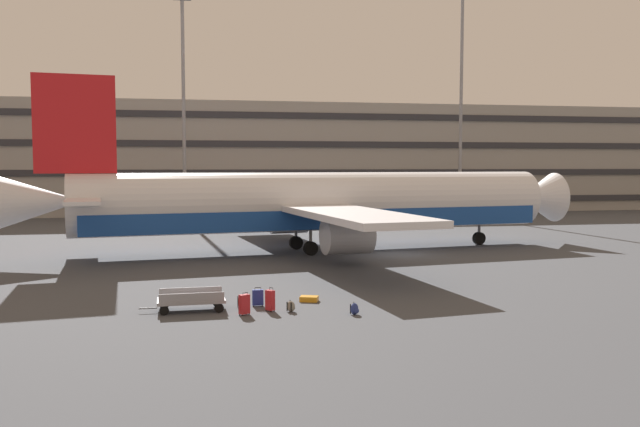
{
  "coord_description": "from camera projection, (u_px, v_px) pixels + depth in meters",
  "views": [
    {
      "loc": [
        -12.62,
        -41.26,
        5.72
      ],
      "look_at": [
        -5.8,
        -4.7,
        3.0
      ],
      "focal_mm": 37.62,
      "sensor_mm": 36.0,
      "label": 1
    }
  ],
  "objects": [
    {
      "name": "backpack_purple",
      "position": [
        291.0,
        307.0,
        26.03
      ],
      "size": [
        0.42,
        0.43,
        0.48
      ],
      "color": "gray",
      "rests_on": "ground_plane"
    },
    {
      "name": "backpack_scuffed",
      "position": [
        355.0,
        309.0,
        25.54
      ],
      "size": [
        0.44,
        0.42,
        0.49
      ],
      "color": "navy",
      "rests_on": "ground_plane"
    },
    {
      "name": "suitcase_silver",
      "position": [
        244.0,
        304.0,
        25.48
      ],
      "size": [
        0.45,
        0.39,
        0.88
      ],
      "color": "#B21E23",
      "rests_on": "ground_plane"
    },
    {
      "name": "baggage_cart",
      "position": [
        191.0,
        300.0,
        26.18
      ],
      "size": [
        3.32,
        1.4,
        0.82
      ],
      "color": "gray",
      "rests_on": "ground_plane"
    },
    {
      "name": "light_mast_center_left",
      "position": [
        461.0,
        80.0,
        74.16
      ],
      "size": [
        1.8,
        0.5,
        26.59
      ],
      "color": "gray",
      "rests_on": "ground_plane"
    },
    {
      "name": "suitcase_navy",
      "position": [
        309.0,
        299.0,
        28.03
      ],
      "size": [
        0.86,
        0.71,
        0.22
      ],
      "color": "orange",
      "rests_on": "ground_plane"
    },
    {
      "name": "ground_plane",
      "position": [
        395.0,
        253.0,
        43.18
      ],
      "size": [
        600.0,
        600.0,
        0.0
      ],
      "primitive_type": "plane",
      "color": "#424449"
    },
    {
      "name": "terminal_structure",
      "position": [
        293.0,
        159.0,
        87.1
      ],
      "size": [
        178.46,
        22.12,
        12.87
      ],
      "color": "gray",
      "rests_on": "ground_plane"
    },
    {
      "name": "light_mast_left",
      "position": [
        183.0,
        91.0,
        68.75
      ],
      "size": [
        1.8,
        0.5,
        23.14
      ],
      "color": "gray",
      "rests_on": "ground_plane"
    },
    {
      "name": "backpack_upright",
      "position": [
        241.0,
        302.0,
        26.78
      ],
      "size": [
        0.3,
        0.37,
        0.54
      ],
      "color": "#264C26",
      "rests_on": "ground_plane"
    },
    {
      "name": "suitcase_red",
      "position": [
        270.0,
        300.0,
        26.12
      ],
      "size": [
        0.38,
        0.42,
        0.94
      ],
      "color": "#B21E23",
      "rests_on": "ground_plane"
    },
    {
      "name": "airliner",
      "position": [
        315.0,
        204.0,
        43.83
      ],
      "size": [
        37.68,
        30.5,
        10.93
      ],
      "color": "silver",
      "rests_on": "ground_plane"
    },
    {
      "name": "suitcase_teal",
      "position": [
        258.0,
        297.0,
        27.05
      ],
      "size": [
        0.44,
        0.22,
        0.79
      ],
      "color": "navy",
      "rests_on": "ground_plane"
    }
  ]
}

